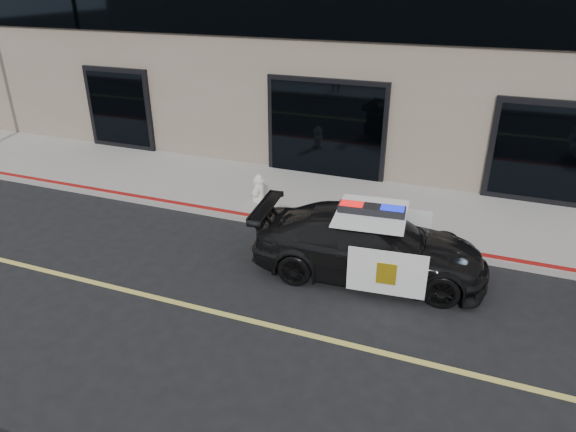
% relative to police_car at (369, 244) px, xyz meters
% --- Properties ---
extents(ground, '(120.00, 120.00, 0.00)m').
position_rel_police_car_xyz_m(ground, '(-1.38, -2.25, -0.66)').
color(ground, black).
rests_on(ground, ground).
extents(sidewalk_n, '(60.00, 3.50, 0.15)m').
position_rel_police_car_xyz_m(sidewalk_n, '(-1.38, 3.00, -0.59)').
color(sidewalk_n, gray).
rests_on(sidewalk_n, ground).
extents(police_car, '(2.67, 4.85, 1.48)m').
position_rel_police_car_xyz_m(police_car, '(0.00, 0.00, 0.00)').
color(police_car, black).
rests_on(police_car, ground).
extents(fire_hydrant, '(0.33, 0.45, 0.72)m').
position_rel_police_car_xyz_m(fire_hydrant, '(-3.34, 2.21, -0.17)').
color(fire_hydrant, white).
rests_on(fire_hydrant, sidewalk_n).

